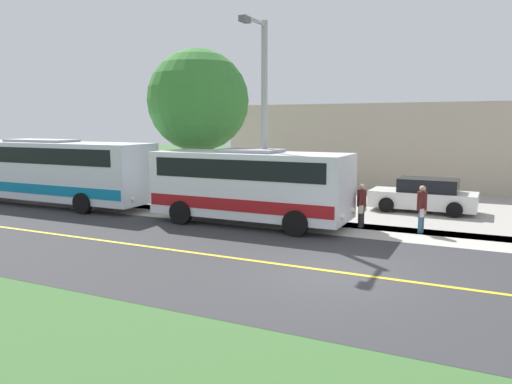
{
  "coord_description": "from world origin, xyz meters",
  "views": [
    {
      "loc": [
        11.86,
        3.42,
        3.81
      ],
      "look_at": [
        -3.5,
        -3.91,
        1.4
      ],
      "focal_mm": 34.2,
      "sensor_mm": 36.0,
      "label": 1
    }
  ],
  "objects_px": {
    "transit_bus_rear": "(43,169)",
    "pedestrian_with_bags": "(422,208)",
    "pedestrian_waiting": "(362,204)",
    "parked_car_near": "(424,196)",
    "shuttle_bus_front": "(250,183)",
    "tree_curbside": "(198,101)",
    "street_light_pole": "(263,113)",
    "commercial_building": "(410,144)"
  },
  "relations": [
    {
      "from": "shuttle_bus_front",
      "to": "transit_bus_rear",
      "type": "bearing_deg",
      "value": -89.72
    },
    {
      "from": "pedestrian_with_bags",
      "to": "tree_curbside",
      "type": "xyz_separation_m",
      "value": [
        -1.67,
        -10.14,
        3.92
      ]
    },
    {
      "from": "shuttle_bus_front",
      "to": "transit_bus_rear",
      "type": "height_order",
      "value": "transit_bus_rear"
    },
    {
      "from": "parked_car_near",
      "to": "tree_curbside",
      "type": "bearing_deg",
      "value": -74.39
    },
    {
      "from": "transit_bus_rear",
      "to": "parked_car_near",
      "type": "height_order",
      "value": "transit_bus_rear"
    },
    {
      "from": "shuttle_bus_front",
      "to": "pedestrian_waiting",
      "type": "xyz_separation_m",
      "value": [
        -1.14,
        3.98,
        -0.71
      ]
    },
    {
      "from": "commercial_building",
      "to": "transit_bus_rear",
      "type": "bearing_deg",
      "value": -40.26
    },
    {
      "from": "street_light_pole",
      "to": "shuttle_bus_front",
      "type": "bearing_deg",
      "value": -50.75
    },
    {
      "from": "pedestrian_waiting",
      "to": "parked_car_near",
      "type": "xyz_separation_m",
      "value": [
        -4.4,
        1.68,
        -0.17
      ]
    },
    {
      "from": "pedestrian_with_bags",
      "to": "street_light_pole",
      "type": "bearing_deg",
      "value": -81.41
    },
    {
      "from": "pedestrian_with_bags",
      "to": "commercial_building",
      "type": "relative_size",
      "value": 0.08
    },
    {
      "from": "shuttle_bus_front",
      "to": "tree_curbside",
      "type": "distance_m",
      "value": 5.91
    },
    {
      "from": "shuttle_bus_front",
      "to": "tree_curbside",
      "type": "xyz_separation_m",
      "value": [
        -2.83,
        -4.05,
        3.25
      ]
    },
    {
      "from": "shuttle_bus_front",
      "to": "transit_bus_rear",
      "type": "distance_m",
      "value": 10.9
    },
    {
      "from": "tree_curbside",
      "to": "shuttle_bus_front",
      "type": "bearing_deg",
      "value": 55.01
    },
    {
      "from": "pedestrian_waiting",
      "to": "commercial_building",
      "type": "relative_size",
      "value": 0.08
    },
    {
      "from": "parked_car_near",
      "to": "tree_curbside",
      "type": "xyz_separation_m",
      "value": [
        2.71,
        -9.71,
        4.13
      ]
    },
    {
      "from": "pedestrian_with_bags",
      "to": "street_light_pole",
      "type": "relative_size",
      "value": 0.22
    },
    {
      "from": "pedestrian_waiting",
      "to": "street_light_pole",
      "type": "xyz_separation_m",
      "value": [
        0.84,
        -3.61,
        3.31
      ]
    },
    {
      "from": "pedestrian_waiting",
      "to": "street_light_pole",
      "type": "distance_m",
      "value": 4.97
    },
    {
      "from": "pedestrian_waiting",
      "to": "tree_curbside",
      "type": "xyz_separation_m",
      "value": [
        -1.69,
        -8.03,
        3.96
      ]
    },
    {
      "from": "street_light_pole",
      "to": "tree_curbside",
      "type": "distance_m",
      "value": 5.13
    },
    {
      "from": "pedestrian_with_bags",
      "to": "shuttle_bus_front",
      "type": "bearing_deg",
      "value": -79.15
    },
    {
      "from": "pedestrian_waiting",
      "to": "parked_car_near",
      "type": "distance_m",
      "value": 4.72
    },
    {
      "from": "tree_curbside",
      "to": "parked_car_near",
      "type": "bearing_deg",
      "value": 105.61
    },
    {
      "from": "street_light_pole",
      "to": "commercial_building",
      "type": "height_order",
      "value": "street_light_pole"
    },
    {
      "from": "pedestrian_waiting",
      "to": "parked_car_near",
      "type": "relative_size",
      "value": 0.36
    },
    {
      "from": "shuttle_bus_front",
      "to": "street_light_pole",
      "type": "bearing_deg",
      "value": 129.25
    },
    {
      "from": "transit_bus_rear",
      "to": "pedestrian_with_bags",
      "type": "relative_size",
      "value": 7.06
    },
    {
      "from": "transit_bus_rear",
      "to": "pedestrian_waiting",
      "type": "xyz_separation_m",
      "value": [
        -1.2,
        14.89,
        -0.82
      ]
    },
    {
      "from": "shuttle_bus_front",
      "to": "pedestrian_waiting",
      "type": "bearing_deg",
      "value": 106.03
    },
    {
      "from": "pedestrian_with_bags",
      "to": "parked_car_near",
      "type": "relative_size",
      "value": 0.38
    },
    {
      "from": "pedestrian_with_bags",
      "to": "pedestrian_waiting",
      "type": "xyz_separation_m",
      "value": [
        0.02,
        -2.1,
        -0.03
      ]
    },
    {
      "from": "transit_bus_rear",
      "to": "street_light_pole",
      "type": "relative_size",
      "value": 1.56
    },
    {
      "from": "shuttle_bus_front",
      "to": "parked_car_near",
      "type": "relative_size",
      "value": 1.72
    },
    {
      "from": "pedestrian_waiting",
      "to": "commercial_building",
      "type": "height_order",
      "value": "commercial_building"
    },
    {
      "from": "tree_curbside",
      "to": "commercial_building",
      "type": "bearing_deg",
      "value": 152.0
    },
    {
      "from": "pedestrian_waiting",
      "to": "shuttle_bus_front",
      "type": "bearing_deg",
      "value": -73.97
    },
    {
      "from": "street_light_pole",
      "to": "parked_car_near",
      "type": "distance_m",
      "value": 8.23
    },
    {
      "from": "pedestrian_waiting",
      "to": "tree_curbside",
      "type": "bearing_deg",
      "value": -101.87
    },
    {
      "from": "shuttle_bus_front",
      "to": "street_light_pole",
      "type": "height_order",
      "value": "street_light_pole"
    },
    {
      "from": "pedestrian_with_bags",
      "to": "tree_curbside",
      "type": "bearing_deg",
      "value": -99.33
    }
  ]
}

